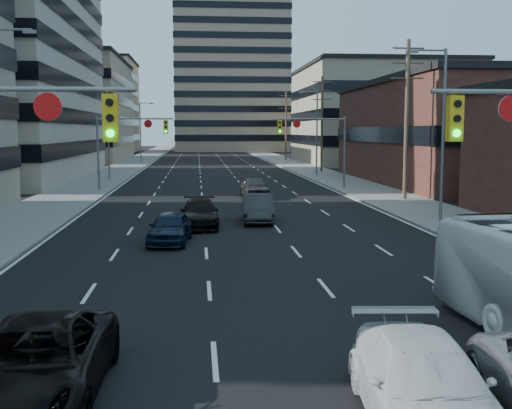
{
  "coord_description": "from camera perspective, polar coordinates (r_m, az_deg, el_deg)",
  "views": [
    {
      "loc": [
        -2.13,
        -7.14,
        4.86
      ],
      "look_at": [
        -0.02,
        15.8,
        2.2
      ],
      "focal_mm": 45.0,
      "sensor_mm": 36.0,
      "label": 1
    }
  ],
  "objects": [
    {
      "name": "road_surface",
      "position": [
        137.24,
        -4.37,
        4.55
      ],
      "size": [
        18.0,
        300.0,
        0.02
      ],
      "primitive_type": "cube",
      "color": "black",
      "rests_on": "ground"
    },
    {
      "name": "sidewalk_left",
      "position": [
        137.55,
        -9.18,
        4.52
      ],
      "size": [
        5.0,
        300.0,
        0.15
      ],
      "primitive_type": "cube",
      "color": "slate",
      "rests_on": "ground"
    },
    {
      "name": "sidewalk_right",
      "position": [
        137.9,
        0.43,
        4.61
      ],
      "size": [
        5.0,
        300.0,
        0.15
      ],
      "primitive_type": "cube",
      "color": "slate",
      "rests_on": "ground"
    },
    {
      "name": "office_left_far",
      "position": [
        109.4,
        -16.95,
        7.96
      ],
      "size": [
        20.0,
        30.0,
        16.0
      ],
      "primitive_type": "cube",
      "color": "gray",
      "rests_on": "ground"
    },
    {
      "name": "storefront_right_mid",
      "position": [
        62.83,
        19.43,
        5.89
      ],
      "size": [
        20.0,
        30.0,
        9.0
      ],
      "primitive_type": "cube",
      "color": "#472119",
      "rests_on": "ground"
    },
    {
      "name": "office_right_far",
      "position": [
        98.96,
        10.76,
        7.72
      ],
      "size": [
        22.0,
        28.0,
        14.0
      ],
      "primitive_type": "cube",
      "color": "gray",
      "rests_on": "ground"
    },
    {
      "name": "apartment_tower",
      "position": [
        159.19,
        -2.34,
        15.31
      ],
      "size": [
        26.0,
        26.0,
        58.0
      ],
      "primitive_type": "cube",
      "color": "gray",
      "rests_on": "ground"
    },
    {
      "name": "bg_block_left",
      "position": [
        149.49,
        -15.38,
        8.33
      ],
      "size": [
        24.0,
        24.0,
        20.0
      ],
      "primitive_type": "cube",
      "color": "#ADA089",
      "rests_on": "ground"
    },
    {
      "name": "bg_block_right",
      "position": [
        141.33,
        8.79,
        6.98
      ],
      "size": [
        22.0,
        22.0,
        12.0
      ],
      "primitive_type": "cube",
      "color": "gray",
      "rests_on": "ground"
    },
    {
      "name": "signal_far_left",
      "position": [
        52.44,
        -11.39,
        5.85
      ],
      "size": [
        6.09,
        0.33,
        6.0
      ],
      "color": "slate",
      "rests_on": "ground"
    },
    {
      "name": "signal_far_right",
      "position": [
        53.06,
        5.44,
        5.96
      ],
      "size": [
        6.09,
        0.33,
        6.0
      ],
      "color": "slate",
      "rests_on": "ground"
    },
    {
      "name": "utility_pole_block",
      "position": [
        45.47,
        13.24,
        7.57
      ],
      "size": [
        2.2,
        0.28,
        11.0
      ],
      "color": "#4C3D2D",
      "rests_on": "ground"
    },
    {
      "name": "utility_pole_midblock",
      "position": [
        74.54,
        5.88,
        7.26
      ],
      "size": [
        2.2,
        0.28,
        11.0
      ],
      "color": "#4C3D2D",
      "rests_on": "ground"
    },
    {
      "name": "utility_pole_distant",
      "position": [
        104.14,
        2.68,
        7.09
      ],
      "size": [
        2.2,
        0.28,
        11.0
      ],
      "color": "#4C3D2D",
      "rests_on": "ground"
    },
    {
      "name": "streetlight_left_mid",
      "position": [
        62.68,
        -12.86,
        6.6
      ],
      "size": [
        2.03,
        0.22,
        9.0
      ],
      "color": "slate",
      "rests_on": "ground"
    },
    {
      "name": "streetlight_left_far",
      "position": [
        97.49,
        -10.15,
        6.61
      ],
      "size": [
        2.03,
        0.22,
        9.0
      ],
      "color": "slate",
      "rests_on": "ground"
    },
    {
      "name": "streetlight_right_near",
      "position": [
        34.48,
        16.06,
        6.65
      ],
      "size": [
        2.03,
        0.22,
        9.0
      ],
      "color": "slate",
      "rests_on": "ground"
    },
    {
      "name": "streetlight_right_far",
      "position": [
        68.29,
        5.31,
        6.73
      ],
      "size": [
        2.03,
        0.22,
        9.0
      ],
      "color": "slate",
      "rests_on": "ground"
    },
    {
      "name": "black_pickup",
      "position": [
        12.48,
        -18.97,
        -13.17
      ],
      "size": [
        2.46,
        5.21,
        1.44
      ],
      "primitive_type": "imported",
      "rotation": [
        0.0,
        0.0,
        -0.02
      ],
      "color": "black",
      "rests_on": "ground"
    },
    {
      "name": "white_van",
      "position": [
        11.25,
        14.71,
        -15.29
      ],
      "size": [
        2.42,
        5.06,
        1.42
      ],
      "primitive_type": "imported",
      "rotation": [
        0.0,
        0.0,
        -0.09
      ],
      "color": "silver",
      "rests_on": "ground"
    },
    {
      "name": "sedan_blue",
      "position": [
        27.93,
        -7.64,
        -2.05
      ],
      "size": [
        2.04,
        4.21,
        1.38
      ],
      "primitive_type": "imported",
      "rotation": [
        0.0,
        0.0,
        -0.1
      ],
      "color": "black",
      "rests_on": "ground"
    },
    {
      "name": "sedan_grey_center",
      "position": [
        34.15,
        0.15,
        -0.33
      ],
      "size": [
        1.81,
        4.6,
        1.49
      ],
      "primitive_type": "imported",
      "rotation": [
        0.0,
        0.0,
        -0.05
      ],
      "color": "#2B2B2D",
      "rests_on": "ground"
    },
    {
      "name": "sedan_black_far",
      "position": [
        32.47,
        -5.07,
        -0.81
      ],
      "size": [
        1.98,
        4.79,
        1.39
      ],
      "primitive_type": "imported",
      "rotation": [
        0.0,
        0.0,
        -0.01
      ],
      "color": "black",
      "rests_on": "ground"
    },
    {
      "name": "sedan_grey_right",
      "position": [
        46.46,
        -0.13,
        1.54
      ],
      "size": [
        2.02,
        4.61,
        1.54
      ],
      "primitive_type": "imported",
      "rotation": [
        0.0,
        0.0,
        0.04
      ],
      "color": "#303032",
      "rests_on": "ground"
    }
  ]
}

